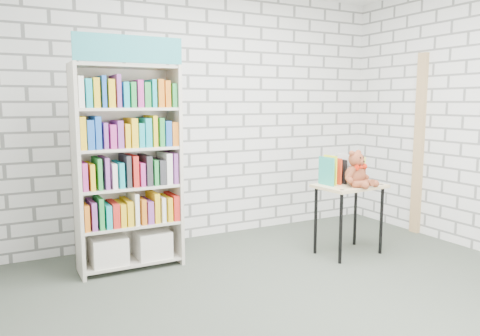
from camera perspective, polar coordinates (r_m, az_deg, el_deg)
name	(u,v)px	position (r m, az deg, el deg)	size (l,w,h in m)	color
ground	(312,297)	(3.92, 8.76, -15.24)	(4.50, 4.50, 0.00)	#3E463B
room_shell	(317,69)	(3.61, 9.38, 11.78)	(4.52, 4.02, 2.81)	silver
bookshelf	(128,166)	(4.40, -13.50, 0.21)	(0.94, 0.36, 2.11)	beige
display_table	(349,194)	(4.86, 13.19, -3.15)	(0.70, 0.51, 0.72)	#D9BA82
table_books	(342,170)	(4.89, 12.38, -0.20)	(0.48, 0.24, 0.28)	teal
teddy_bear	(357,172)	(4.74, 14.10, -0.46)	(0.33, 0.32, 0.36)	brown
door_trim	(419,145)	(5.85, 20.97, 2.68)	(0.05, 0.12, 2.10)	tan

